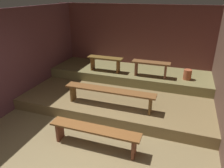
# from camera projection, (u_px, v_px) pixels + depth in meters

# --- Properties ---
(ground) EXTENTS (5.71, 5.45, 0.08)m
(ground) POSITION_uv_depth(u_px,v_px,m) (114.00, 110.00, 5.67)
(ground) COLOR olive
(wall_back) EXTENTS (5.71, 0.06, 2.49)m
(wall_back) POSITION_uv_depth(u_px,v_px,m) (136.00, 43.00, 7.20)
(wall_back) COLOR brown
(wall_back) RESTS_ON ground
(wall_left) EXTENTS (0.06, 5.45, 2.49)m
(wall_left) POSITION_uv_depth(u_px,v_px,m) (29.00, 55.00, 5.91)
(wall_left) COLOR brown
(wall_left) RESTS_ON ground
(platform_lower) EXTENTS (4.91, 3.19, 0.27)m
(platform_lower) POSITION_uv_depth(u_px,v_px,m) (122.00, 93.00, 6.23)
(platform_lower) COLOR olive
(platform_lower) RESTS_ON ground
(platform_middle) EXTENTS (4.91, 1.44, 0.27)m
(platform_middle) POSITION_uv_depth(u_px,v_px,m) (130.00, 74.00, 6.88)
(platform_middle) COLOR olive
(platform_middle) RESTS_ON platform_lower
(bench_floor_center) EXTENTS (1.81, 0.29, 0.44)m
(bench_floor_center) POSITION_uv_depth(u_px,v_px,m) (95.00, 132.00, 4.12)
(bench_floor_center) COLOR brown
(bench_floor_center) RESTS_ON ground
(bench_lower_center) EXTENTS (2.21, 0.29, 0.44)m
(bench_lower_center) POSITION_uv_depth(u_px,v_px,m) (109.00, 93.00, 5.09)
(bench_lower_center) COLOR brown
(bench_lower_center) RESTS_ON platform_lower
(bench_middle_left) EXTENTS (1.09, 0.29, 0.44)m
(bench_middle_left) POSITION_uv_depth(u_px,v_px,m) (105.00, 61.00, 6.61)
(bench_middle_left) COLOR brown
(bench_middle_left) RESTS_ON platform_middle
(bench_middle_right) EXTENTS (1.09, 0.29, 0.44)m
(bench_middle_right) POSITION_uv_depth(u_px,v_px,m) (151.00, 66.00, 6.18)
(bench_middle_right) COLOR brown
(bench_middle_right) RESTS_ON platform_middle
(pail_middle) EXTENTS (0.22, 0.22, 0.29)m
(pail_middle) POSITION_uv_depth(u_px,v_px,m) (187.00, 75.00, 6.04)
(pail_middle) COLOR #9E4C2D
(pail_middle) RESTS_ON platform_middle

